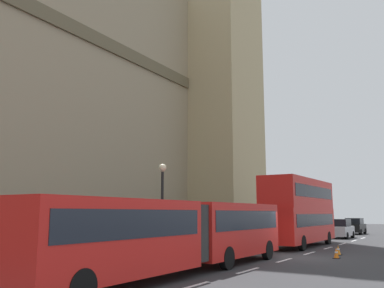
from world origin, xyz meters
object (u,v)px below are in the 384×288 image
Objects in this scene: articulated_bus at (181,230)px; street_lamp at (162,202)px; sedan_lead at (341,229)px; traffic_cone_west at (336,253)px; double_decker_bus at (300,209)px; sedan_trailing at (355,226)px; traffic_cone_middle at (338,250)px.

articulated_bus is 6.85m from street_lamp.
sedan_lead reaches higher than traffic_cone_west.
double_decker_bus reaches higher than sedan_trailing.
articulated_bus is at bearing -179.99° from double_decker_bus.
traffic_cone_west is at bearing -168.56° from sedan_lead.
sedan_trailing is 0.83× the size of street_lamp.
street_lamp is (-11.27, 4.50, 0.35)m from double_decker_bus.
articulated_bus is at bearing -179.70° from sedan_trailing.
sedan_trailing is 26.98m from traffic_cone_middle.
sedan_trailing is (37.97, 0.20, -0.83)m from articulated_bus.
traffic_cone_middle is (2.05, 0.35, 0.00)m from traffic_cone_west.
double_decker_bus is (16.26, 0.00, 0.96)m from articulated_bus.
street_lamp reaches higher than double_decker_bus.
street_lamp is (-32.98, 4.31, 2.14)m from sedan_trailing.
double_decker_bus is 8.49m from traffic_cone_west.
street_lamp is at bearing 172.55° from sedan_trailing.
articulated_bus is at bearing 179.65° from sedan_lead.
street_lamp is (-23.67, 4.68, 2.14)m from sedan_lead.
sedan_lead is at bearing 11.44° from traffic_cone_west.
street_lamp reaches higher than traffic_cone_west.
articulated_bus is 37.98m from sedan_trailing.
traffic_cone_west is (-19.42, -3.93, -0.63)m from sedan_lead.
traffic_cone_middle is at bearing -52.66° from street_lamp.
traffic_cone_middle is 10.76m from street_lamp.
double_decker_bus is 6.68m from traffic_cone_middle.
double_decker_bus is at bearing 179.17° from sedan_lead.
double_decker_bus is at bearing 37.12° from traffic_cone_middle.
sedan_trailing is at bearing 0.51° from double_decker_bus.
articulated_bus is 28.67m from sedan_lead.
street_lamp is (-6.30, 8.26, 2.77)m from traffic_cone_middle.
sedan_lead is 17.74m from traffic_cone_middle.
traffic_cone_west is (-7.02, -4.11, -2.43)m from double_decker_bus.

